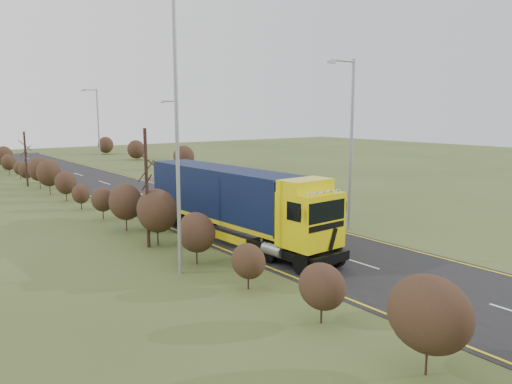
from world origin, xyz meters
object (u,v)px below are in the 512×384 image
(car_red_hatchback, at_px, (203,184))
(car_blue_sedan, at_px, (190,174))
(lorry, at_px, (236,200))
(speed_sign, at_px, (212,176))
(streetlight_near, at_px, (350,137))

(car_red_hatchback, relative_size, car_blue_sedan, 1.11)
(lorry, distance_m, speed_sign, 15.85)
(lorry, height_order, speed_sign, lorry)
(car_blue_sedan, relative_size, speed_sign, 1.81)
(lorry, bearing_deg, streetlight_near, -17.83)
(car_blue_sedan, height_order, streetlight_near, streetlight_near)
(car_red_hatchback, bearing_deg, streetlight_near, 110.76)
(car_blue_sedan, height_order, speed_sign, speed_sign)
(car_red_hatchback, distance_m, streetlight_near, 17.69)
(car_red_hatchback, bearing_deg, lorry, 87.15)
(lorry, bearing_deg, speed_sign, 59.96)
(lorry, xyz_separation_m, car_red_hatchback, (7.09, 15.26, -1.50))
(car_red_hatchback, xyz_separation_m, speed_sign, (0.14, -1.18, 0.73))
(car_red_hatchback, relative_size, streetlight_near, 0.44)
(lorry, xyz_separation_m, streetlight_near, (6.70, -1.79, 3.17))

